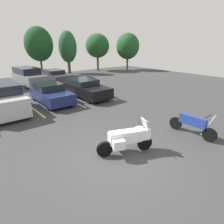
% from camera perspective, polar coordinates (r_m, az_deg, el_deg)
% --- Properties ---
extents(ground, '(44.00, 44.00, 0.10)m').
position_cam_1_polar(ground, '(7.33, 2.49, -14.24)').
color(ground, '#38383A').
extents(motorcycle_touring, '(2.17, 1.24, 1.38)m').
position_cam_1_polar(motorcycle_touring, '(7.31, 4.82, -8.00)').
color(motorcycle_touring, black).
rests_on(motorcycle_touring, ground).
extents(motorcycle_second, '(0.62, 2.32, 1.27)m').
position_cam_1_polar(motorcycle_second, '(9.49, 23.54, -3.42)').
color(motorcycle_second, black).
rests_on(motorcycle_second, ground).
extents(parking_stripes, '(14.14, 5.19, 0.01)m').
position_cam_1_polar(parking_stripes, '(13.62, -29.24, 0.15)').
color(parking_stripes, '#EAE066').
rests_on(parking_stripes, ground).
extents(car_silver, '(2.08, 4.73, 1.85)m').
position_cam_1_polar(car_silver, '(13.32, -30.44, 3.74)').
color(car_silver, '#B7B7BC').
rests_on(car_silver, ground).
extents(car_navy, '(1.88, 4.32, 1.39)m').
position_cam_1_polar(car_navy, '(14.26, -18.37, 5.44)').
color(car_navy, navy).
rests_on(car_navy, ground).
extents(car_black, '(1.93, 4.71, 1.39)m').
position_cam_1_polar(car_black, '(15.27, -8.11, 7.24)').
color(car_black, black).
rests_on(car_black, ground).
extents(car_far_grey, '(2.21, 4.89, 1.80)m').
position_cam_1_polar(car_far_grey, '(21.16, -24.34, 9.92)').
color(car_far_grey, slate).
rests_on(car_far_grey, ground).
extents(car_far_charcoal, '(1.85, 4.57, 1.35)m').
position_cam_1_polar(car_far_charcoal, '(22.15, -17.25, 10.58)').
color(car_far_charcoal, '#38383D').
rests_on(car_far_charcoal, ground).
extents(tree_center_left, '(3.62, 3.62, 5.53)m').
position_cam_1_polar(tree_center_left, '(30.24, -4.52, 19.66)').
color(tree_center_left, '#4C3823').
rests_on(tree_center_left, ground).
extents(tree_rear, '(3.63, 3.63, 5.66)m').
position_cam_1_polar(tree_rear, '(31.19, 4.87, 19.53)').
color(tree_rear, '#4C3823').
rests_on(tree_rear, ground).
extents(tree_center, '(3.49, 3.49, 6.11)m').
position_cam_1_polar(tree_center, '(26.52, -21.63, 18.84)').
color(tree_center, '#4C3823').
rests_on(tree_center, ground).
extents(tree_right, '(2.47, 2.47, 5.76)m').
position_cam_1_polar(tree_right, '(27.87, -13.50, 18.85)').
color(tree_right, '#4C3823').
rests_on(tree_right, ground).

